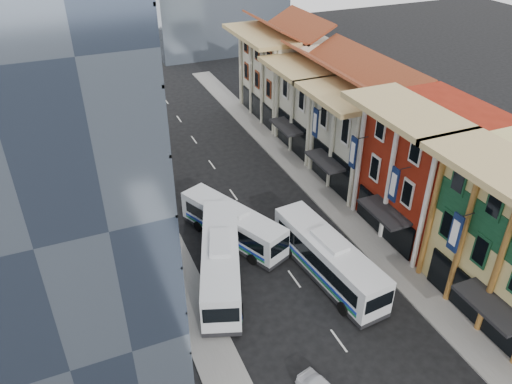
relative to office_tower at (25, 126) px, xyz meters
name	(u,v)px	position (x,y,z in m)	size (l,w,h in m)	color
sidewalk_right	(340,211)	(25.50, 3.00, -14.93)	(3.00, 90.00, 0.15)	slate
sidewalk_left	(171,254)	(8.50, 3.00, -14.93)	(3.00, 90.00, 0.15)	slate
shophouse_red	(429,171)	(31.00, -2.00, -9.00)	(8.00, 10.00, 12.00)	maroon
shophouse_cream_near	(367,138)	(31.00, 7.50, -10.00)	(8.00, 9.00, 10.00)	beige
shophouse_cream_mid	(324,107)	(31.00, 16.50, -10.00)	(8.00, 9.00, 10.00)	beige
shophouse_cream_far	(285,75)	(31.00, 27.00, -9.50)	(8.00, 12.00, 11.00)	beige
office_tower	(25,126)	(0.00, 0.00, 0.00)	(12.00, 26.00, 30.00)	#414F68
office_block_far	(47,110)	(1.00, 23.00, -8.00)	(10.00, 18.00, 14.00)	gray
bus_left_near	(221,261)	(11.50, -1.79, -12.98)	(2.95, 12.59, 4.04)	silver
bus_left_far	(233,223)	(14.28, 2.89, -13.22)	(2.61, 11.12, 3.57)	silver
bus_right	(328,258)	(19.57, -4.76, -13.03)	(2.88, 12.30, 3.95)	silver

